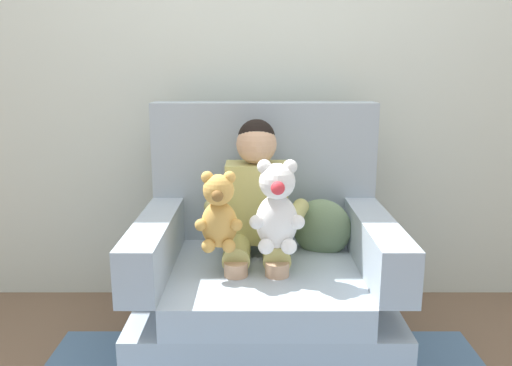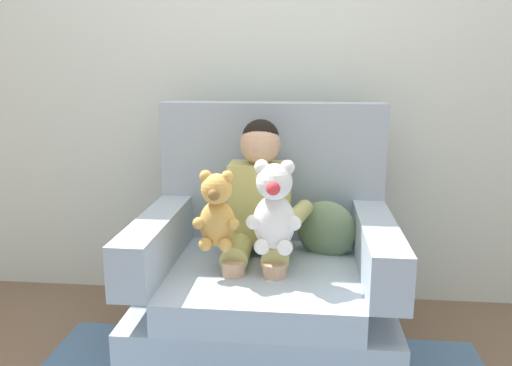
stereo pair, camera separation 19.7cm
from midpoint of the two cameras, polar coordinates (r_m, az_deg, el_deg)
name	(u,v)px [view 2 (the right image)]	position (r m, az deg, el deg)	size (l,w,h in m)	color
ground_plane	(265,351)	(2.30, 3.63, -18.42)	(8.00, 8.00, 0.00)	brown
back_wall	(277,45)	(2.60, 4.62, 15.18)	(6.00, 0.10, 2.60)	silver
armchair	(267,276)	(2.20, 3.81, -10.44)	(1.02, 0.85, 1.04)	#9EADBC
seated_child	(259,210)	(2.11, 2.98, -3.03)	(0.45, 0.39, 0.82)	tan
plush_honey	(217,212)	(1.93, -1.51, -3.32)	(0.18, 0.15, 0.30)	gold
plush_white	(274,209)	(1.91, 5.01, -2.95)	(0.21, 0.17, 0.35)	white
throw_pillow	(326,230)	(2.24, 10.44, -5.27)	(0.26, 0.12, 0.26)	slate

